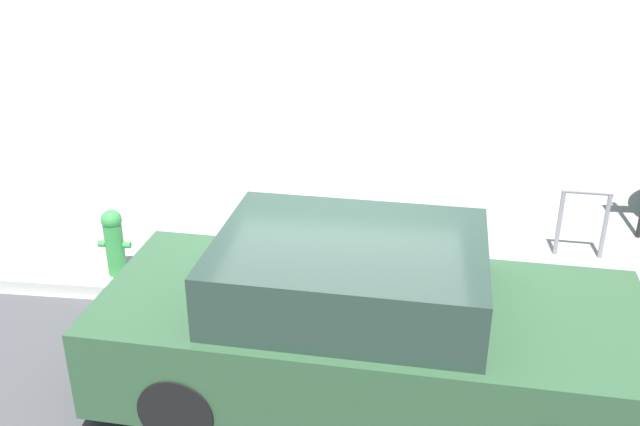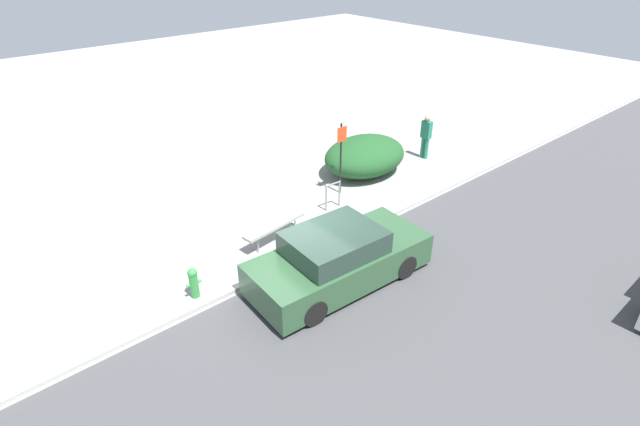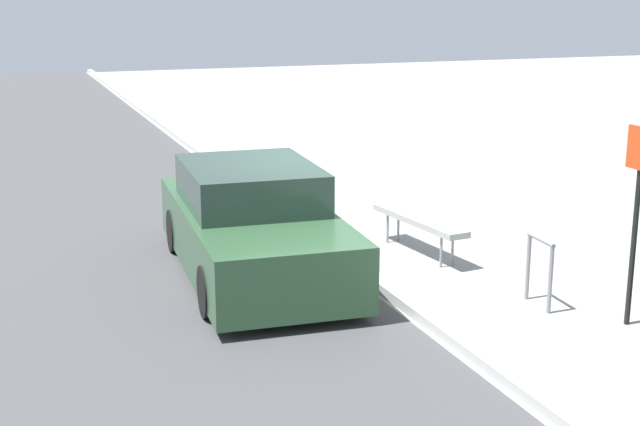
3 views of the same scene
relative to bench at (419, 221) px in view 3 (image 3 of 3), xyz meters
The scene contains 7 objects.
ground_plane 1.24m from the bench, 102.37° to the right, with size 60.00×60.00×0.00m, color gray.
curb 1.22m from the bench, 102.37° to the right, with size 60.00×0.20×0.13m.
bench is the anchor object (origin of this frame).
bike_rack 2.42m from the bench, ahead, with size 0.55×0.09×0.83m.
sign_post 3.49m from the bench, 15.97° to the left, with size 0.36×0.08×2.30m.
fire_hydrant 2.85m from the bench, 165.78° to the right, with size 0.36×0.22×0.77m.
parked_car_near 2.42m from the bench, 88.13° to the right, with size 4.47×2.06×1.42m.
Camera 3 is at (10.95, -4.34, 3.59)m, focal length 50.00 mm.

